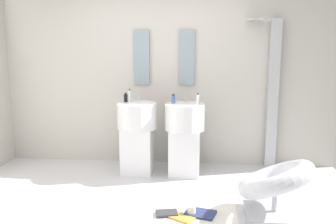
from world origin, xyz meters
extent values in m
cube|color=silver|center=(0.00, 0.00, -0.02)|extent=(4.80, 3.60, 0.04)
cube|color=beige|center=(0.00, 1.65, 1.30)|extent=(4.80, 0.10, 2.60)
cube|color=white|center=(-0.32, 1.13, 0.31)|extent=(0.40, 0.40, 0.61)
cylinder|color=white|center=(-0.32, 1.13, 0.78)|extent=(0.52, 0.52, 0.34)
cylinder|color=#B7BABF|center=(-0.32, 1.28, 1.00)|extent=(0.02, 0.02, 0.10)
cube|color=white|center=(0.32, 1.13, 0.31)|extent=(0.40, 0.40, 0.61)
cylinder|color=white|center=(0.32, 1.13, 0.78)|extent=(0.52, 0.52, 0.34)
cylinder|color=#B7BABF|center=(0.32, 1.28, 1.00)|extent=(0.02, 0.02, 0.10)
cube|color=#8C9EA8|center=(-0.32, 1.58, 1.53)|extent=(0.22, 0.03, 0.75)
cube|color=#8C9EA8|center=(0.32, 1.58, 1.53)|extent=(0.22, 0.03, 0.75)
cube|color=#B7BABF|center=(1.50, 1.53, 1.02)|extent=(0.14, 0.08, 2.05)
cylinder|color=#B7BABF|center=(1.35, 1.51, 2.03)|extent=(0.30, 0.02, 0.02)
cylinder|color=#B7BABF|center=(1.20, 1.48, 2.03)|extent=(0.24, 0.24, 0.02)
cube|color=#B7BABF|center=(1.27, -0.02, 0.03)|extent=(0.56, 0.50, 0.06)
cylinder|color=#B7BABF|center=(1.27, -0.02, 0.20)|extent=(0.05, 0.05, 0.34)
torus|color=silver|center=(1.27, -0.02, 0.40)|extent=(1.07, 1.07, 0.49)
cube|color=white|center=(0.35, -0.12, 0.01)|extent=(1.11, 0.71, 0.01)
cube|color=gold|center=(0.35, -0.15, 0.02)|extent=(0.31, 0.27, 0.02)
cube|color=#38383D|center=(0.20, -0.10, 0.03)|extent=(0.24, 0.19, 0.03)
cube|color=navy|center=(0.54, -0.06, 0.02)|extent=(0.34, 0.29, 0.02)
cylinder|color=white|center=(0.45, -0.08, 0.06)|extent=(0.08, 0.08, 0.10)
cylinder|color=black|center=(-0.48, 1.23, 1.00)|extent=(0.05, 0.05, 0.10)
cylinder|color=black|center=(-0.48, 1.23, 1.06)|extent=(0.03, 0.03, 0.02)
cylinder|color=#4C72B7|center=(0.16, 1.18, 1.00)|extent=(0.05, 0.05, 0.10)
cylinder|color=black|center=(0.16, 1.18, 1.06)|extent=(0.03, 0.03, 0.02)
cylinder|color=silver|center=(-0.42, 1.21, 1.03)|extent=(0.04, 0.04, 0.16)
cylinder|color=black|center=(-0.42, 1.21, 1.12)|extent=(0.02, 0.02, 0.02)
cylinder|color=white|center=(0.48, 1.10, 1.02)|extent=(0.04, 0.04, 0.13)
cylinder|color=black|center=(0.48, 1.10, 1.09)|extent=(0.02, 0.02, 0.02)
camera|label=1|loc=(0.52, -3.49, 1.71)|focal=38.72mm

